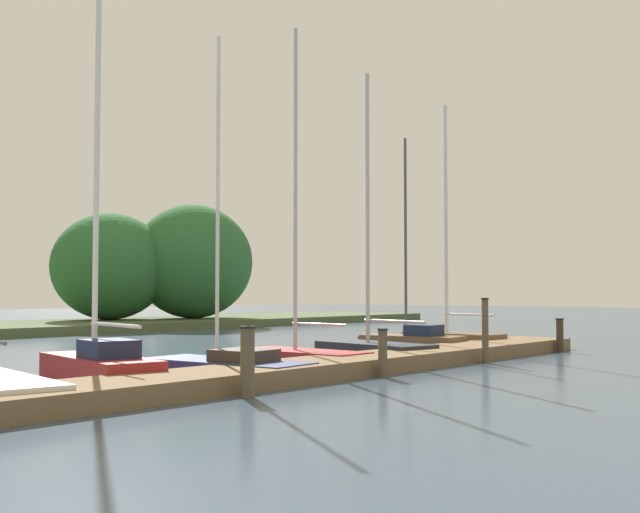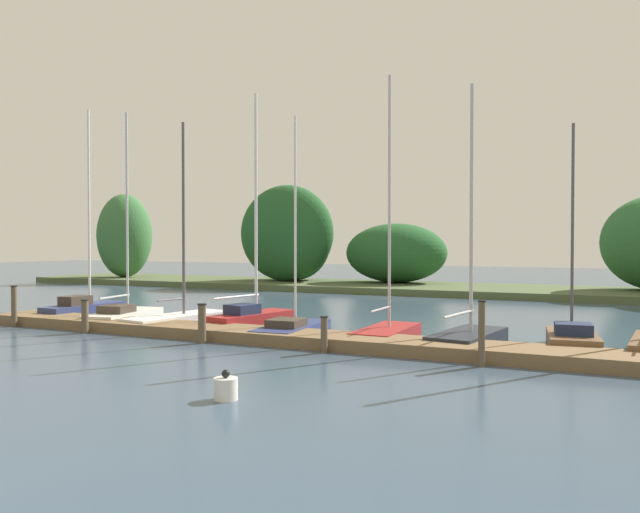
% 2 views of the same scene
% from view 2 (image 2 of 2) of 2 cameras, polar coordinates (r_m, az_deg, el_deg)
% --- Properties ---
extents(dock_pier, '(24.17, 1.80, 0.35)m').
position_cam_2_polar(dock_pier, '(18.92, -3.49, -7.44)').
color(dock_pier, brown).
rests_on(dock_pier, ground).
extents(far_shore, '(63.43, 8.14, 7.12)m').
position_cam_2_polar(far_shore, '(39.47, 10.51, 0.73)').
color(far_shore, '#4C5B38').
rests_on(far_shore, ground).
extents(sailboat_0, '(1.13, 3.92, 8.47)m').
position_cam_2_polar(sailboat_0, '(26.78, -20.88, -4.39)').
color(sailboat_0, navy).
rests_on(sailboat_0, ground).
extents(sailboat_1, '(1.97, 4.02, 8.03)m').
position_cam_2_polar(sailboat_1, '(24.64, -17.65, -5.05)').
color(sailboat_1, silver).
rests_on(sailboat_1, ground).
extents(sailboat_2, '(1.98, 4.58, 7.48)m').
position_cam_2_polar(sailboat_2, '(23.25, -12.74, -5.47)').
color(sailboat_2, white).
rests_on(sailboat_2, ground).
extents(sailboat_3, '(1.84, 3.93, 8.42)m').
position_cam_2_polar(sailboat_3, '(22.32, -6.25, -5.38)').
color(sailboat_3, maroon).
rests_on(sailboat_3, ground).
extents(sailboat_4, '(1.68, 4.09, 7.21)m').
position_cam_2_polar(sailboat_4, '(20.24, -2.50, -6.56)').
color(sailboat_4, navy).
rests_on(sailboat_4, ground).
extents(sailboat_5, '(1.30, 3.62, 8.33)m').
position_cam_2_polar(sailboat_5, '(19.63, 6.36, -6.63)').
color(sailboat_5, maroon).
rests_on(sailboat_5, ground).
extents(sailboat_6, '(1.85, 3.72, 7.71)m').
position_cam_2_polar(sailboat_6, '(18.71, 13.74, -7.00)').
color(sailboat_6, '#232833').
rests_on(sailboat_6, ground).
extents(sailboat_7, '(1.65, 3.27, 6.44)m').
position_cam_2_polar(sailboat_7, '(18.94, 22.36, -6.98)').
color(sailboat_7, brown).
rests_on(sailboat_7, ground).
extents(mooring_piling_0, '(0.23, 0.23, 1.50)m').
position_cam_2_polar(mooring_piling_0, '(24.91, -26.54, -4.13)').
color(mooring_piling_0, brown).
rests_on(mooring_piling_0, ground).
extents(mooring_piling_1, '(0.26, 0.26, 1.14)m').
position_cam_2_polar(mooring_piling_1, '(22.17, -21.00, -5.20)').
color(mooring_piling_1, brown).
rests_on(mooring_piling_1, ground).
extents(mooring_piling_2, '(0.28, 0.28, 1.20)m').
position_cam_2_polar(mooring_piling_2, '(18.99, -10.90, -6.11)').
color(mooring_piling_2, brown).
rests_on(mooring_piling_2, ground).
extents(mooring_piling_3, '(0.22, 0.22, 1.02)m').
position_cam_2_polar(mooring_piling_3, '(17.05, 0.39, -7.23)').
color(mooring_piling_3, brown).
rests_on(mooring_piling_3, ground).
extents(mooring_piling_4, '(0.19, 0.19, 1.63)m').
position_cam_2_polar(mooring_piling_4, '(15.64, 14.79, -6.90)').
color(mooring_piling_4, brown).
rests_on(mooring_piling_4, ground).
extents(channel_buoy_0, '(0.46, 0.46, 0.59)m').
position_cam_2_polar(channel_buoy_0, '(12.23, -8.75, -12.00)').
color(channel_buoy_0, white).
rests_on(channel_buoy_0, ground).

